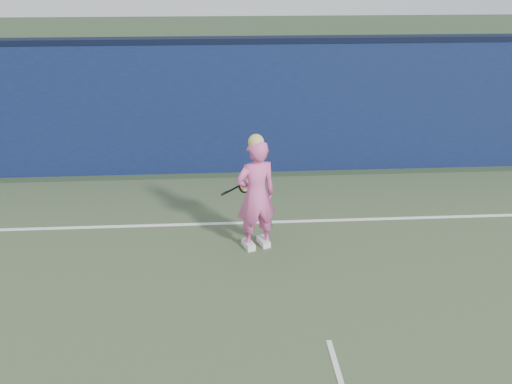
{
  "coord_description": "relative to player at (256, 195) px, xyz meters",
  "views": [
    {
      "loc": [
        -1.12,
        -3.82,
        3.89
      ],
      "look_at": [
        -0.67,
        3.23,
        0.88
      ],
      "focal_mm": 38.0,
      "sensor_mm": 36.0,
      "label": 1
    }
  ],
  "objects": [
    {
      "name": "wall_cap",
      "position": [
        0.67,
        3.27,
        1.72
      ],
      "size": [
        24.0,
        0.42,
        0.1
      ],
      "primitive_type": "cube",
      "color": "black",
      "rests_on": "backstop_wall"
    },
    {
      "name": "racket",
      "position": [
        -0.15,
        0.43,
        -0.01
      ],
      "size": [
        0.51,
        0.27,
        0.29
      ],
      "rotation": [
        0.0,
        0.0,
        0.34
      ],
      "color": "black",
      "rests_on": "ground"
    },
    {
      "name": "player",
      "position": [
        0.0,
        0.0,
        0.0
      ],
      "size": [
        0.7,
        0.57,
        1.73
      ],
      "rotation": [
        0.0,
        0.0,
        3.46
      ],
      "color": "#E759A3",
      "rests_on": "ground"
    },
    {
      "name": "backstop_wall",
      "position": [
        0.67,
        3.27,
        0.42
      ],
      "size": [
        24.0,
        0.4,
        2.5
      ],
      "primitive_type": "cube",
      "color": "#0E153D",
      "rests_on": "ground"
    }
  ]
}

